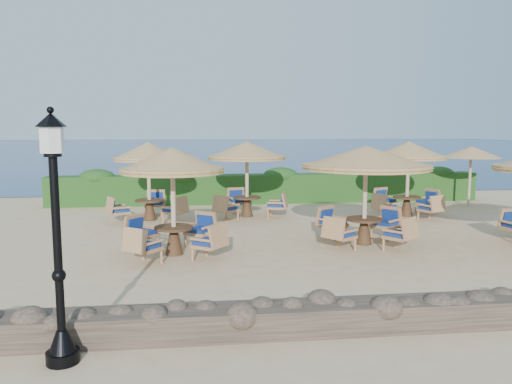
% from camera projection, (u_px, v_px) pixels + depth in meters
% --- Properties ---
extents(ground, '(120.00, 120.00, 0.00)m').
position_uv_depth(ground, '(305.00, 240.00, 13.93)').
color(ground, '#D4B686').
rests_on(ground, ground).
extents(sea, '(160.00, 160.00, 0.00)m').
position_uv_depth(sea, '(215.00, 147.00, 82.88)').
color(sea, navy).
rests_on(sea, ground).
extents(hedge, '(18.00, 0.90, 1.20)m').
position_uv_depth(hedge, '(269.00, 188.00, 20.95)').
color(hedge, '#193F14').
rests_on(hedge, ground).
extents(stone_wall, '(15.00, 0.65, 0.44)m').
position_uv_depth(stone_wall, '(391.00, 314.00, 7.80)').
color(stone_wall, brown).
rests_on(stone_wall, ground).
extents(lamp_post, '(0.44, 0.44, 3.31)m').
position_uv_depth(lamp_post, '(57.00, 249.00, 6.48)').
color(lamp_post, black).
rests_on(lamp_post, ground).
extents(extra_parasol, '(2.30, 2.30, 2.41)m').
position_uv_depth(extra_parasol, '(471.00, 152.00, 19.69)').
color(extra_parasol, '#C8B18D').
rests_on(extra_parasol, ground).
extents(cafe_set_0, '(2.65, 2.65, 2.65)m').
position_uv_depth(cafe_set_0, '(173.00, 184.00, 12.16)').
color(cafe_set_0, '#C8B18D').
rests_on(cafe_set_0, ground).
extents(cafe_set_1, '(3.45, 3.45, 2.65)m').
position_uv_depth(cafe_set_1, '(366.00, 172.00, 13.26)').
color(cafe_set_1, '#C8B18D').
rests_on(cafe_set_1, ground).
extents(cafe_set_3, '(2.76, 2.59, 2.65)m').
position_uv_depth(cafe_set_3, '(149.00, 168.00, 16.79)').
color(cafe_set_3, '#C8B18D').
rests_on(cafe_set_3, ground).
extents(cafe_set_4, '(2.82, 2.83, 2.65)m').
position_uv_depth(cafe_set_4, '(247.00, 163.00, 17.48)').
color(cafe_set_4, '#C8B18D').
rests_on(cafe_set_4, ground).
extents(cafe_set_5, '(2.85, 2.85, 2.65)m').
position_uv_depth(cafe_set_5, '(408.00, 167.00, 17.58)').
color(cafe_set_5, '#C8B18D').
rests_on(cafe_set_5, ground).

